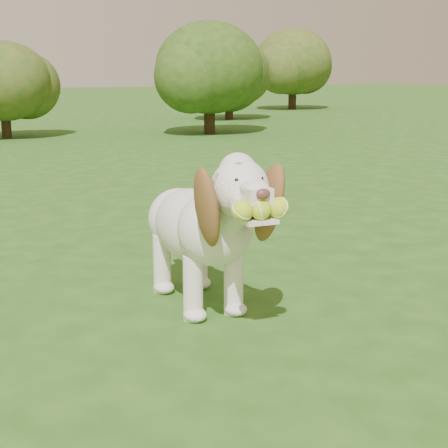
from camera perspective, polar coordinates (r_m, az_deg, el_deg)
ground at (r=2.71m, az=-2.76°, el=-8.17°), size 80.00×80.00×0.00m
dog at (r=2.76m, az=-1.74°, el=0.11°), size 0.44×1.05×0.68m
shrub_d at (r=10.88m, az=-1.24°, el=12.85°), size 1.67×1.67×1.73m
shrub_h at (r=18.26m, az=5.76°, el=13.26°), size 1.98×1.98×2.05m
shrub_c at (r=10.61m, az=-17.88°, el=11.23°), size 1.35×1.35×1.40m
shrub_f at (r=14.19m, az=0.43°, el=12.64°), size 1.61×1.61×1.67m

